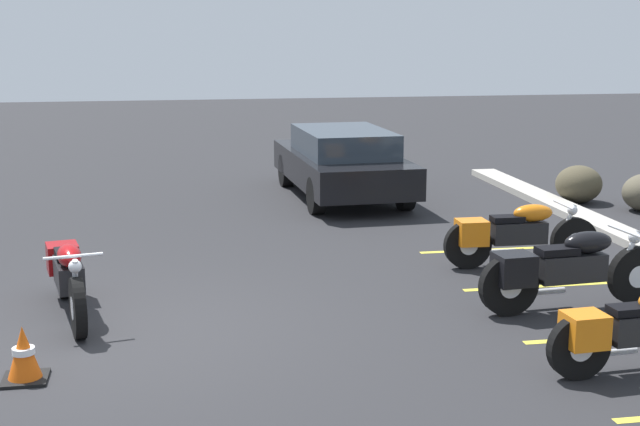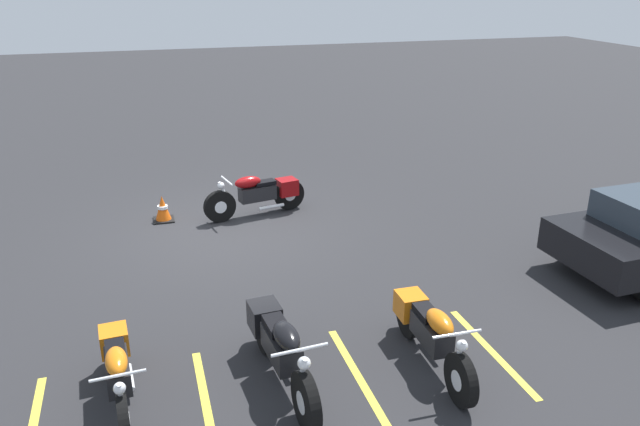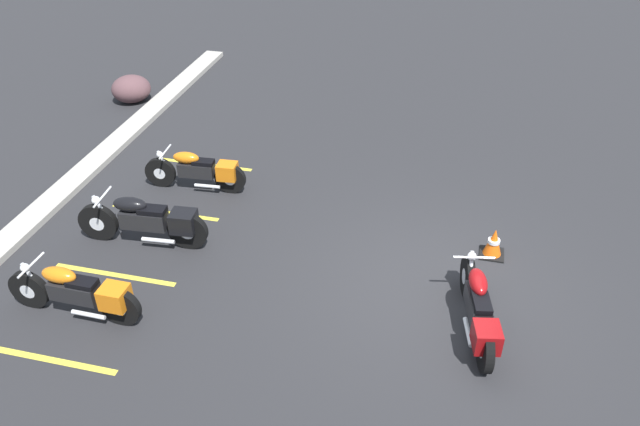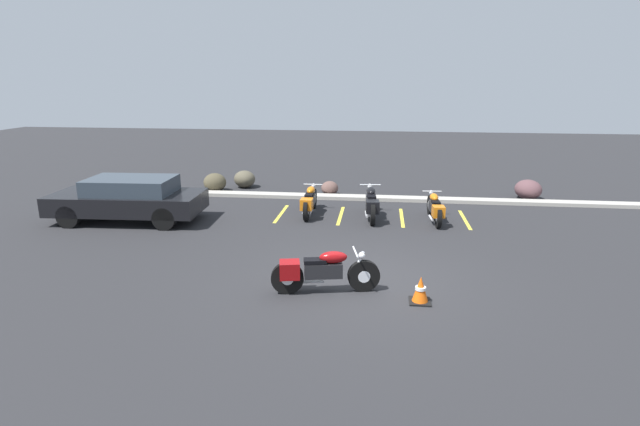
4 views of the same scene
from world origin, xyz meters
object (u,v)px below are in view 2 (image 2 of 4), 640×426
object	(u,v)px
parked_bike_0	(429,331)
traffic_cone	(163,209)
motorcycle_maroon_featured	(260,193)
parked_bike_2	(118,369)
parked_bike_1	(280,346)

from	to	relation	value
parked_bike_0	traffic_cone	xyz separation A→B (m)	(2.92, -5.84, -0.21)
motorcycle_maroon_featured	traffic_cone	world-z (taller)	motorcycle_maroon_featured
motorcycle_maroon_featured	parked_bike_0	distance (m)	5.71
parked_bike_2	motorcycle_maroon_featured	bearing A→B (deg)	148.96
parked_bike_0	motorcycle_maroon_featured	bearing A→B (deg)	-169.07
parked_bike_2	parked_bike_1	bearing A→B (deg)	81.53
parked_bike_1	parked_bike_2	xyz separation A→B (m)	(1.85, -0.14, -0.06)
parked_bike_0	parked_bike_1	size ratio (longest dim) A/B	0.93
motorcycle_maroon_featured	parked_bike_1	bearing A→B (deg)	69.69
motorcycle_maroon_featured	parked_bike_0	size ratio (longest dim) A/B	1.00
motorcycle_maroon_featured	traffic_cone	distance (m)	1.94
parked_bike_0	parked_bike_1	world-z (taller)	parked_bike_1
parked_bike_0	parked_bike_1	bearing A→B (deg)	-94.15
parked_bike_1	parked_bike_0	bearing A→B (deg)	80.48
parked_bike_2	traffic_cone	xyz separation A→B (m)	(-0.80, -5.53, -0.18)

